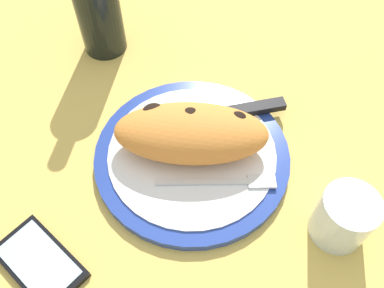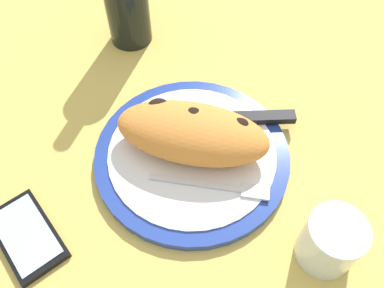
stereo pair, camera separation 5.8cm
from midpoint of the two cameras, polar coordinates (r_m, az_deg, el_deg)
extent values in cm
cube|color=#DBB756|center=(62.51, -2.66, -2.96)|extent=(150.00, 150.00, 3.00)
cylinder|color=#233D99|center=(60.61, -2.74, -1.84)|extent=(29.51, 29.51, 1.50)
cylinder|color=white|center=(59.86, -2.77, -1.37)|extent=(25.34, 25.34, 0.30)
ellipsoid|color=orange|center=(57.54, -2.95, 1.39)|extent=(23.84, 13.75, 6.74)
ellipsoid|color=black|center=(56.50, 3.55, 3.66)|extent=(2.70, 2.18, 0.90)
ellipsoid|color=black|center=(55.66, 3.36, 2.85)|extent=(2.08, 1.99, 0.56)
ellipsoid|color=black|center=(58.14, -8.56, 4.70)|extent=(3.44, 3.05, 1.01)
ellipsoid|color=black|center=(54.94, 1.75, 2.31)|extent=(2.09, 1.81, 0.65)
ellipsoid|color=black|center=(55.90, -3.59, 3.87)|extent=(3.71, 3.71, 1.01)
cube|color=silver|center=(56.74, -1.57, -5.69)|extent=(13.23, 2.33, 0.40)
cube|color=silver|center=(57.21, 7.12, -5.55)|extent=(4.22, 2.62, 0.40)
cube|color=silver|center=(62.80, -4.42, 2.89)|extent=(15.06, 2.95, 0.40)
cube|color=black|center=(64.35, 6.51, 4.95)|extent=(9.93, 2.88, 1.20)
cube|color=black|center=(58.25, -23.76, -15.52)|extent=(13.16, 13.61, 1.00)
cube|color=silver|center=(57.74, -23.96, -15.32)|extent=(11.42, 11.84, 0.16)
cylinder|color=silver|center=(54.69, 18.05, -10.19)|extent=(7.35, 7.35, 8.03)
cylinder|color=silver|center=(55.85, 17.70, -10.77)|extent=(6.77, 6.77, 4.98)
cylinder|color=black|center=(74.34, -15.80, 18.62)|extent=(7.85, 7.85, 18.81)
camera|label=1|loc=(0.03, -92.87, -4.13)|focal=37.26mm
camera|label=2|loc=(0.03, 87.13, 4.13)|focal=37.26mm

